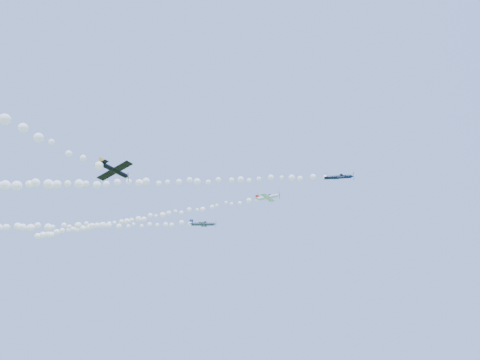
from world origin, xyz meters
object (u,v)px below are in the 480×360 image
at_px(plane_grey, 203,224).
at_px(plane_white, 268,197).
at_px(plane_navy, 339,177).
at_px(plane_black, 114,170).

bearing_deg(plane_grey, plane_white, -20.75).
xyz_separation_m(plane_white, plane_grey, (-18.35, -1.71, -5.20)).
relative_size(plane_navy, plane_black, 1.08).
bearing_deg(plane_white, plane_black, -98.98).
bearing_deg(plane_black, plane_navy, -29.39).
height_order(plane_white, plane_black, plane_white).
xyz_separation_m(plane_white, plane_black, (-6.57, -46.89, -9.45)).
height_order(plane_grey, plane_black, plane_grey).
bearing_deg(plane_white, plane_grey, -175.68).
xyz_separation_m(plane_navy, plane_black, (-26.58, -40.57, -8.94)).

